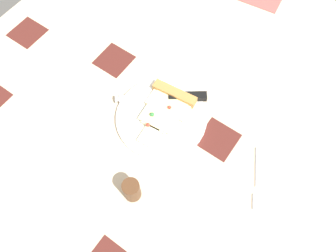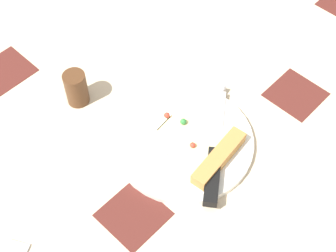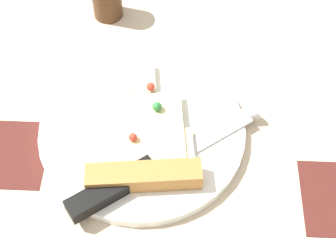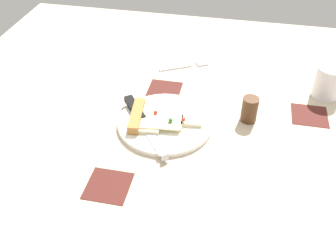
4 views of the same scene
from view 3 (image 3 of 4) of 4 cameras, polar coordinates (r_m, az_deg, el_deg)
ground_plane at (r=58.71cm, az=-5.32°, el=-3.67°), size 125.42×125.42×3.00cm
plate at (r=58.14cm, az=-2.89°, el=-0.54°), size 23.42×23.42×1.21cm
pizza_slice at (r=55.51cm, az=-2.85°, el=-1.91°), size 12.21×18.12×2.37cm
knife at (r=53.95cm, az=-2.19°, el=-4.78°), size 20.67×15.78×2.45cm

